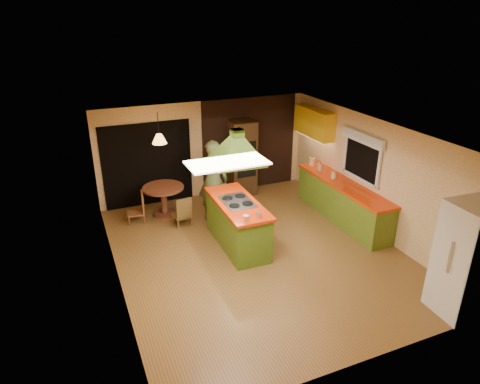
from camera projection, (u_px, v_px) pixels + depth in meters
name	position (u px, v px, depth m)	size (l,w,h in m)	color
ground	(257.00, 252.00, 8.76)	(6.50, 6.50, 0.00)	olive
room_walls	(258.00, 197.00, 8.26)	(5.50, 6.50, 6.50)	#FDE6B5
ceiling_plane	(260.00, 134.00, 7.77)	(6.50, 6.50, 0.00)	silver
brick_panel	(250.00, 144.00, 11.44)	(2.64, 0.03, 2.50)	#381E14
nook_opening	(148.00, 165.00, 10.54)	(2.20, 0.03, 2.10)	black
right_counter	(342.00, 201.00, 9.96)	(0.62, 3.05, 0.92)	olive
upper_cabinets	(314.00, 123.00, 10.76)	(0.34, 1.40, 0.70)	yellow
window_right	(363.00, 149.00, 9.36)	(0.12, 1.35, 1.06)	black
fluor_panel	(227.00, 163.00, 6.37)	(1.20, 0.60, 0.03)	white
kitchen_island	(237.00, 223.00, 8.86)	(0.83, 2.00, 1.00)	#52741D
range_hood	(237.00, 142.00, 8.16)	(1.05, 0.78, 0.79)	#476318
man	(213.00, 181.00, 9.79)	(0.70, 0.46, 1.93)	#47512B
refrigerator	(468.00, 260.00, 6.72)	(0.79, 0.75, 1.93)	white
wall_oven	(242.00, 158.00, 11.19)	(0.68, 0.63, 1.98)	#472E17
dining_table	(164.00, 195.00, 10.16)	(0.97, 0.97, 0.73)	brown
chair_left	(135.00, 207.00, 9.89)	(0.39, 0.39, 0.72)	brown
chair_near	(182.00, 210.00, 9.76)	(0.39, 0.39, 0.70)	brown
pendant_lamp	(159.00, 139.00, 9.61)	(0.34, 0.34, 0.22)	#FF9E3F
canister_large	(312.00, 162.00, 10.84)	(0.14, 0.14, 0.20)	#FFF1CD
canister_medium	(320.00, 167.00, 10.50)	(0.13, 0.13, 0.18)	beige
canister_small	(334.00, 175.00, 10.02)	(0.12, 0.12, 0.16)	#F4E6C4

